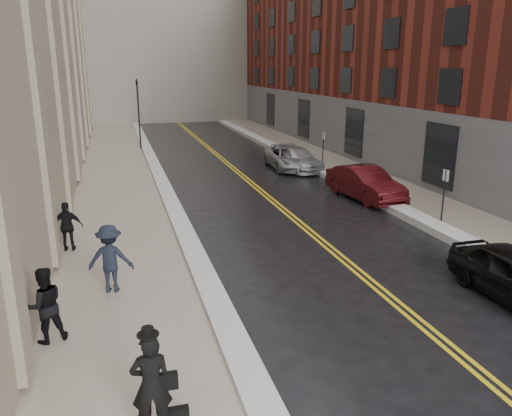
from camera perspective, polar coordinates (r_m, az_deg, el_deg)
ground at (r=11.23m, az=10.72°, el=-17.40°), size 160.00×160.00×0.00m
sidewalk_left at (r=25.05m, az=-15.51°, el=1.40°), size 4.00×64.00×0.15m
sidewalk_right at (r=28.42m, az=12.82°, el=3.27°), size 3.00×64.00×0.15m
lane_stripe_a at (r=25.97m, az=-0.17°, el=2.33°), size 0.12×64.00×0.01m
lane_stripe_b at (r=26.04m, az=0.34°, el=2.37°), size 0.12×64.00×0.01m
snow_ridge_left at (r=25.14m, az=-10.28°, el=1.91°), size 0.70×60.80×0.26m
snow_ridge_right at (r=27.58m, az=9.44°, el=3.23°), size 0.85×60.80×0.30m
building_right at (r=38.33m, az=20.33°, el=19.34°), size 14.00×50.00×18.00m
traffic_signal at (r=38.47m, az=-13.29°, el=11.02°), size 0.18×0.15×5.20m
parking_sign_near at (r=20.99m, az=20.70°, el=1.79°), size 0.06×0.35×2.23m
parking_sign_far at (r=31.24m, az=7.69°, el=7.04°), size 0.06×0.35×2.23m
car_maroon at (r=24.16m, az=12.34°, el=2.79°), size 2.17×4.86×1.55m
car_silver_near at (r=30.51m, az=4.76°, el=5.60°), size 2.32×4.74×1.33m
car_silver_far at (r=30.81m, az=3.79°, el=5.74°), size 2.46×4.96×1.35m
pedestrian_main at (r=8.86m, az=-11.89°, el=-19.18°), size 0.70×0.48×1.85m
pedestrian_a at (r=12.16m, az=-23.01°, el=-10.18°), size 1.02×0.90×1.76m
pedestrian_b at (r=14.13m, az=-16.32°, el=-5.55°), size 1.34×0.94×1.89m
pedestrian_c at (r=17.69m, az=-20.72°, el=-1.99°), size 1.01×0.48×1.67m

